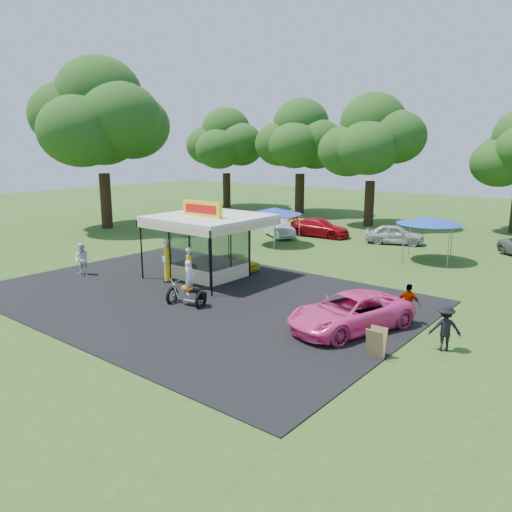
% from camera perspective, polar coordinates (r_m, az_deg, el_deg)
% --- Properties ---
extents(ground, '(120.00, 120.00, 0.00)m').
position_cam_1_polar(ground, '(22.52, -10.42, -5.77)').
color(ground, '#324F18').
rests_on(ground, ground).
extents(asphalt_apron, '(20.00, 14.00, 0.04)m').
position_cam_1_polar(asphalt_apron, '(23.80, -6.78, -4.60)').
color(asphalt_apron, black).
rests_on(asphalt_apron, ground).
extents(gas_station_kiosk, '(5.40, 5.40, 4.18)m').
position_cam_1_polar(gas_station_kiosk, '(26.80, -5.31, 1.26)').
color(gas_station_kiosk, white).
rests_on(gas_station_kiosk, ground).
extents(gas_pump_left, '(0.44, 0.44, 2.34)m').
position_cam_1_polar(gas_pump_left, '(26.19, -10.16, -0.64)').
color(gas_pump_left, black).
rests_on(gas_pump_left, ground).
extents(gas_pump_right, '(0.40, 0.40, 2.17)m').
position_cam_1_polar(gas_pump_right, '(24.68, -7.64, -1.54)').
color(gas_pump_right, black).
rests_on(gas_pump_right, ground).
extents(motorcycle, '(1.90, 1.21, 2.16)m').
position_cam_1_polar(motorcycle, '(22.29, -7.73, -3.61)').
color(motorcycle, black).
rests_on(motorcycle, ground).
extents(spare_tires, '(0.96, 0.87, 0.78)m').
position_cam_1_polar(spare_tires, '(27.28, -7.48, -1.62)').
color(spare_tires, black).
rests_on(spare_tires, ground).
extents(a_frame_sign, '(0.60, 0.55, 1.05)m').
position_cam_1_polar(a_frame_sign, '(17.35, 13.57, -9.66)').
color(a_frame_sign, '#593819').
rests_on(a_frame_sign, ground).
extents(kiosk_car, '(2.82, 1.13, 0.96)m').
position_cam_1_polar(kiosk_car, '(28.66, -2.19, -0.63)').
color(kiosk_car, yellow).
rests_on(kiosk_car, ground).
extents(pink_sedan, '(3.95, 5.65, 1.43)m').
position_cam_1_polar(pink_sedan, '(19.62, 10.70, -6.33)').
color(pink_sedan, '#FF459A').
rests_on(pink_sedan, ground).
extents(spectator_west, '(1.06, 0.94, 1.79)m').
position_cam_1_polar(spectator_west, '(28.83, -19.24, -0.39)').
color(spectator_west, white).
rests_on(spectator_west, ground).
extents(spectator_east_a, '(1.23, 1.06, 1.65)m').
position_cam_1_polar(spectator_east_a, '(18.58, 20.81, -7.68)').
color(spectator_east_a, black).
rests_on(spectator_east_a, ground).
extents(spectator_east_b, '(0.99, 0.47, 1.65)m').
position_cam_1_polar(spectator_east_b, '(20.80, 17.03, -5.28)').
color(spectator_east_b, gray).
rests_on(spectator_east_b, ground).
extents(bg_car_a, '(4.16, 3.42, 1.33)m').
position_cam_1_polar(bg_car_a, '(39.00, 2.60, 3.16)').
color(bg_car_a, beige).
rests_on(bg_car_a, ground).
extents(bg_car_b, '(4.96, 2.38, 1.39)m').
position_cam_1_polar(bg_car_b, '(39.51, 7.29, 3.23)').
color(bg_car_b, '#AB0D14').
rests_on(bg_car_b, ground).
extents(bg_car_c, '(4.44, 2.97, 1.41)m').
position_cam_1_polar(bg_car_c, '(37.55, 15.57, 2.40)').
color(bg_car_c, '#B1B1B6').
rests_on(bg_car_c, ground).
extents(tent_west, '(3.85, 3.85, 2.69)m').
position_cam_1_polar(tent_west, '(35.62, 2.16, 5.15)').
color(tent_west, gray).
rests_on(tent_west, ground).
extents(tent_east, '(3.97, 3.97, 2.78)m').
position_cam_1_polar(tent_east, '(32.29, 19.23, 3.84)').
color(tent_east, gray).
rests_on(tent_east, ground).
extents(oak_far_a, '(9.25, 9.25, 10.96)m').
position_cam_1_polar(oak_far_a, '(57.84, -3.43, 12.45)').
color(oak_far_a, black).
rests_on(oak_far_a, ground).
extents(oak_far_b, '(9.60, 9.60, 11.45)m').
position_cam_1_polar(oak_far_b, '(52.67, 5.12, 12.79)').
color(oak_far_b, black).
rests_on(oak_far_b, ground).
extents(oak_far_c, '(9.50, 9.50, 11.20)m').
position_cam_1_polar(oak_far_c, '(45.26, 13.12, 12.33)').
color(oak_far_c, black).
rests_on(oak_far_c, ground).
extents(oak_near, '(12.04, 12.04, 13.86)m').
position_cam_1_polar(oak_near, '(44.83, -17.30, 14.12)').
color(oak_near, black).
rests_on(oak_near, ground).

